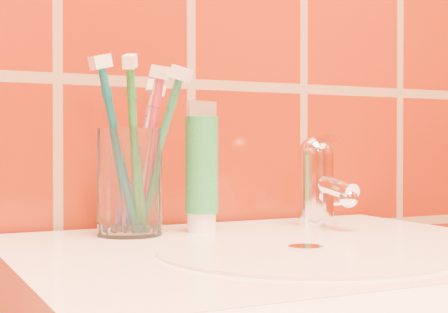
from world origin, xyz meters
TOP-DOWN VIEW (x-y plane):
  - glass_tumbler at (-0.12, 1.11)m, footprint 0.10×0.10m
  - toothpaste_tube at (-0.03, 1.10)m, footprint 0.05×0.04m
  - faucet at (0.14, 1.09)m, footprint 0.05×0.11m
  - toothbrush_0 at (-0.09, 1.09)m, footprint 0.14×0.14m
  - toothbrush_1 at (-0.12, 1.08)m, footprint 0.10×0.12m
  - toothbrush_2 at (-0.10, 1.14)m, footprint 0.15×0.14m
  - toothbrush_3 at (-0.14, 1.09)m, footprint 0.11×0.09m
  - toothbrush_4 at (-0.10, 1.10)m, footprint 0.10×0.10m
  - toothbrush_5 at (-0.10, 1.12)m, footprint 0.08×0.07m

SIDE VIEW (x-z plane):
  - glass_tumbler at x=-0.12m, z-range 0.85..0.98m
  - faucet at x=0.14m, z-range 0.85..0.97m
  - toothpaste_tube at x=-0.03m, z-range 0.84..1.01m
  - toothbrush_2 at x=-0.10m, z-range 0.84..1.04m
  - toothbrush_0 at x=-0.09m, z-range 0.84..1.06m
  - toothbrush_4 at x=-0.10m, z-range 0.84..1.06m
  - toothbrush_5 at x=-0.10m, z-range 0.84..1.06m
  - toothbrush_1 at x=-0.12m, z-range 0.84..1.07m
  - toothbrush_3 at x=-0.14m, z-range 0.84..1.06m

